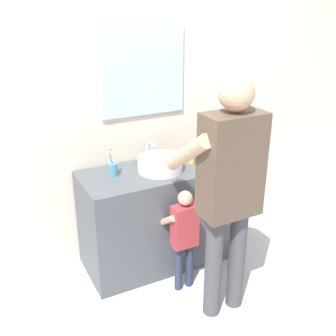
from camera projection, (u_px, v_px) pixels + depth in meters
ground_plane at (177, 278)px, 3.22m from camera, size 14.00×14.00×0.00m
back_wall at (141, 92)px, 3.20m from camera, size 4.40×0.10×2.70m
vanity_cabinet at (160, 216)px, 3.31m from camera, size 1.21×0.54×0.81m
sink_basin at (160, 164)px, 3.11m from camera, size 0.34×0.34×0.11m
faucet at (149, 152)px, 3.27m from camera, size 0.18×0.14×0.18m
toothbrush_cup at (113, 169)px, 3.03m from camera, size 0.07×0.07×0.21m
soap_bottle at (192, 155)px, 3.25m from camera, size 0.06×0.06×0.16m
child_toddler at (184, 231)px, 2.95m from camera, size 0.25×0.25×0.81m
adult_parent at (229, 180)px, 2.55m from camera, size 0.51×0.54×1.65m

